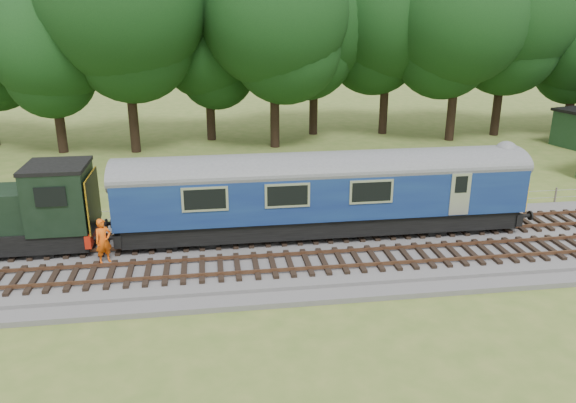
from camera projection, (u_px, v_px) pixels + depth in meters
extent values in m
plane|color=#4E6926|center=(317.00, 254.00, 24.38)|extent=(120.00, 120.00, 0.00)
cube|color=#4C4C4F|center=(317.00, 250.00, 24.32)|extent=(70.00, 7.00, 0.35)
cube|color=brown|center=(314.00, 238.00, 24.86)|extent=(66.50, 0.07, 0.14)
cube|color=brown|center=(308.00, 226.00, 26.20)|extent=(66.50, 0.07, 0.14)
cube|color=brown|center=(328.00, 267.00, 22.05)|extent=(66.50, 0.07, 0.14)
cube|color=brown|center=(321.00, 252.00, 23.39)|extent=(66.50, 0.07, 0.14)
cube|color=black|center=(322.00, 219.00, 25.41)|extent=(17.46, 2.52, 0.85)
cube|color=navy|center=(323.00, 190.00, 24.95)|extent=(18.00, 2.80, 2.05)
cube|color=gold|center=(511.00, 189.00, 26.28)|extent=(0.06, 2.74, 1.30)
cube|color=black|center=(448.00, 217.00, 26.28)|extent=(2.60, 2.00, 0.55)
cube|color=black|center=(189.00, 231.00, 24.68)|extent=(2.60, 2.00, 0.55)
cube|color=black|center=(60.00, 197.00, 23.39)|extent=(2.40, 2.55, 2.60)
cube|color=#B01E0D|center=(93.00, 231.00, 24.07)|extent=(0.25, 2.60, 0.55)
cube|color=gold|center=(93.00, 200.00, 23.63)|extent=(0.06, 2.55, 2.30)
imported|color=#F8590D|center=(103.00, 241.00, 22.48)|extent=(0.82, 0.77, 1.88)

